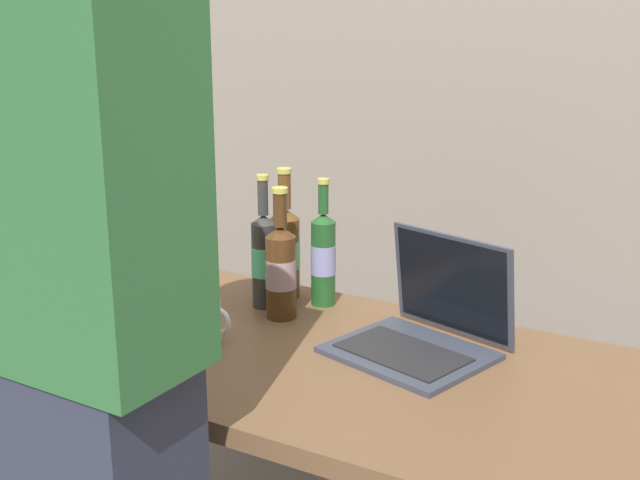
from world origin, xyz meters
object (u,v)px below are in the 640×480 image
object	(u,v)px
laptop	(425,326)
beer_bottle_brown	(281,269)
beer_bottle_dark	(264,257)
beer_bottle_green	(285,249)
person_figure	(85,367)
beer_bottle_amber	(323,256)
coffee_mug	(205,320)

from	to	relation	value
laptop	beer_bottle_brown	world-z (taller)	beer_bottle_brown
beer_bottle_dark	beer_bottle_green	distance (m)	0.09
beer_bottle_dark	person_figure	bearing A→B (deg)	-79.87
beer_bottle_brown	person_figure	size ratio (longest dim) A/B	0.18
beer_bottle_amber	beer_bottle_brown	world-z (taller)	beer_bottle_amber
laptop	beer_bottle_dark	distance (m)	0.45
beer_bottle_green	coffee_mug	size ratio (longest dim) A/B	3.03
laptop	beer_bottle_brown	size ratio (longest dim) A/B	1.20
beer_bottle_green	coffee_mug	bearing A→B (deg)	-90.23
beer_bottle_green	coffee_mug	world-z (taller)	beer_bottle_green
person_figure	beer_bottle_amber	bearing A→B (deg)	90.78
beer_bottle_amber	coffee_mug	bearing A→B (deg)	-108.72
beer_bottle_green	beer_bottle_brown	distance (m)	0.15
beer_bottle_green	beer_bottle_brown	world-z (taller)	beer_bottle_green
beer_bottle_green	person_figure	bearing A→B (deg)	-81.42
beer_bottle_amber	beer_bottle_green	world-z (taller)	beer_bottle_green
laptop	beer_bottle_dark	world-z (taller)	beer_bottle_dark
beer_bottle_brown	person_figure	world-z (taller)	person_figure
beer_bottle_brown	coffee_mug	xyz separation A→B (m)	(-0.07, -0.20, -0.07)
laptop	beer_bottle_green	world-z (taller)	beer_bottle_green
beer_bottle_amber	coffee_mug	xyz separation A→B (m)	(-0.11, -0.33, -0.08)
beer_bottle_green	beer_bottle_brown	bearing A→B (deg)	-61.84
beer_bottle_amber	laptop	bearing A→B (deg)	-22.58
person_figure	laptop	bearing A→B (deg)	64.61
laptop	beer_bottle_amber	xyz separation A→B (m)	(-0.33, 0.14, 0.07)
beer_bottle_amber	beer_bottle_green	xyz separation A→B (m)	(-0.11, 0.00, 0.00)
beer_bottle_brown	beer_bottle_green	bearing A→B (deg)	118.16
laptop	person_figure	bearing A→B (deg)	-115.39
beer_bottle_amber	coffee_mug	world-z (taller)	beer_bottle_amber
beer_bottle_dark	person_figure	xyz separation A→B (m)	(0.13, -0.72, 0.03)
beer_bottle_amber	coffee_mug	size ratio (longest dim) A/B	2.90
beer_bottle_dark	beer_bottle_brown	bearing A→B (deg)	-30.15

